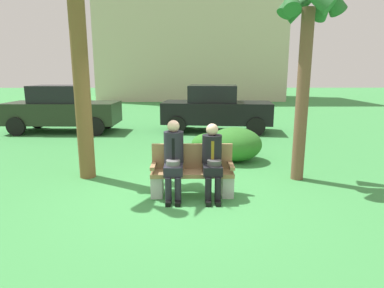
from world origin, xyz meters
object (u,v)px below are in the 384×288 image
seated_man_right (212,157)px  shrub_near_bench (235,144)px  parked_car_near (62,109)px  parked_car_far (216,109)px  park_bench (192,173)px  shrub_mid_lawn (208,144)px  palm_tree_short (308,18)px  seated_man_left (174,156)px  building_backdrop (191,18)px

seated_man_right → shrub_near_bench: (0.73, 2.43, -0.31)m
seated_man_right → parked_car_near: size_ratio=0.33×
seated_man_right → parked_car_far: (0.60, 6.55, 0.12)m
park_bench → shrub_mid_lawn: bearing=81.5°
palm_tree_short → parked_car_far: size_ratio=1.03×
parked_car_near → parked_car_far: (5.56, 0.06, 0.00)m
seated_man_left → parked_car_near: bearing=123.6°
parked_car_far → shrub_near_bench: bearing=-88.1°
palm_tree_short → parked_car_near: palm_tree_short is taller
seated_man_right → seated_man_left: bearing=179.5°
park_bench → parked_car_far: parked_car_far is taller
shrub_mid_lawn → park_bench: bearing=-98.5°
palm_tree_short → parked_car_near: bearing=141.0°
seated_man_left → parked_car_near: (-4.30, 6.48, 0.09)m
shrub_near_bench → parked_car_near: 7.01m
seated_man_left → shrub_near_bench: (1.40, 2.43, -0.34)m
seated_man_right → shrub_near_bench: 2.56m
seated_man_left → palm_tree_short: size_ratio=0.32×
seated_man_left → shrub_mid_lawn: (0.77, 3.14, -0.48)m
parked_car_near → parked_car_far: 5.56m
shrub_near_bench → parked_car_far: size_ratio=0.33×
shrub_mid_lawn → building_backdrop: bearing=90.9°
seated_man_left → parked_car_far: size_ratio=0.33×
palm_tree_short → building_backdrop: (-2.01, 21.11, 3.12)m
palm_tree_short → parked_car_far: 6.13m
seated_man_right → building_backdrop: bearing=90.5°
park_bench → parked_car_near: (-4.62, 6.36, 0.44)m
parked_car_near → parked_car_far: same height
seated_man_right → palm_tree_short: palm_tree_short is taller
palm_tree_short → shrub_near_bench: size_ratio=3.17×
seated_man_right → building_backdrop: 22.80m
shrub_near_bench → building_backdrop: building_backdrop is taller
building_backdrop → parked_car_far: bearing=-87.1°
seated_man_right → shrub_mid_lawn: seated_man_right is taller
seated_man_left → shrub_near_bench: 2.82m
shrub_mid_lawn → parked_car_far: parked_car_far is taller
palm_tree_short → seated_man_left: bearing=-158.3°
shrub_mid_lawn → building_backdrop: 19.89m
seated_man_right → palm_tree_short: (1.82, 1.00, 2.42)m
park_bench → shrub_near_bench: size_ratio=1.09×
seated_man_left → shrub_mid_lawn: seated_man_left is taller
palm_tree_short → building_backdrop: size_ratio=0.29×
seated_man_right → shrub_mid_lawn: size_ratio=1.48×
palm_tree_short → building_backdrop: building_backdrop is taller
shrub_near_bench → parked_car_near: parked_car_near is taller
building_backdrop → shrub_mid_lawn: bearing=-89.1°
seated_man_left → parked_car_far: parked_car_far is taller
seated_man_left → parked_car_far: (1.26, 6.54, 0.09)m
building_backdrop → seated_man_right: bearing=-89.5°
parked_car_near → parked_car_far: bearing=0.6°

